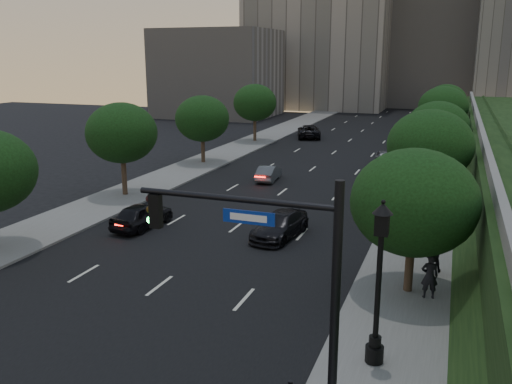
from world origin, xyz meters
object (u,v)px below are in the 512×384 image
at_px(sedan_near_right, 280,225).
at_px(traffic_signal_mast, 293,303).
at_px(sedan_near_left, 142,215).
at_px(sedan_far_left, 309,131).
at_px(pedestrian_b, 432,252).
at_px(street_lamp, 378,291).
at_px(pedestrian_c, 391,234).
at_px(sedan_mid_left, 269,173).
at_px(sedan_far_right, 385,158).
at_px(pedestrian_a, 430,276).

bearing_deg(sedan_near_right, traffic_signal_mast, -63.41).
distance_m(sedan_near_left, sedan_far_left, 38.32).
relative_size(traffic_signal_mast, pedestrian_b, 3.72).
height_order(street_lamp, pedestrian_c, street_lamp).
bearing_deg(sedan_far_left, street_lamp, 90.24).
xyz_separation_m(sedan_near_left, sedan_far_left, (0.00, 38.32, 0.05)).
bearing_deg(sedan_near_left, traffic_signal_mast, 138.42).
bearing_deg(sedan_mid_left, pedestrian_b, 125.44).
bearing_deg(sedan_far_right, pedestrian_a, -92.23).
height_order(sedan_mid_left, pedestrian_c, pedestrian_c).
bearing_deg(sedan_near_right, sedan_near_left, -164.35).
height_order(street_lamp, sedan_near_right, street_lamp).
distance_m(sedan_far_right, pedestrian_a, 28.81).
relative_size(street_lamp, sedan_near_left, 1.27).
height_order(traffic_signal_mast, pedestrian_c, traffic_signal_mast).
bearing_deg(pedestrian_c, street_lamp, 71.96).
height_order(sedan_far_left, pedestrian_c, pedestrian_c).
bearing_deg(street_lamp, pedestrian_c, 93.94).
bearing_deg(street_lamp, sedan_near_right, 121.14).
height_order(sedan_near_left, sedan_mid_left, sedan_near_left).
distance_m(sedan_mid_left, sedan_far_right, 12.47).
bearing_deg(pedestrian_a, pedestrian_b, -102.00).
bearing_deg(pedestrian_a, sedan_mid_left, -67.20).
bearing_deg(pedestrian_a, traffic_signal_mast, 59.39).
relative_size(traffic_signal_mast, sedan_near_right, 1.46).
relative_size(street_lamp, pedestrian_a, 2.97).
xyz_separation_m(sedan_near_left, pedestrian_c, (14.21, 0.82, 0.25)).
relative_size(street_lamp, pedestrian_b, 2.99).
xyz_separation_m(sedan_mid_left, sedan_far_right, (8.01, 9.56, 0.05)).
bearing_deg(sedan_far_left, sedan_near_right, 85.44).
xyz_separation_m(traffic_signal_mast, street_lamp, (1.68, 3.84, -1.04)).
bearing_deg(sedan_far_right, pedestrian_c, -94.99).
height_order(pedestrian_b, pedestrian_c, pedestrian_b).
xyz_separation_m(sedan_near_right, pedestrian_b, (8.17, -2.60, 0.40)).
distance_m(traffic_signal_mast, sedan_near_right, 16.24).
height_order(traffic_signal_mast, pedestrian_a, traffic_signal_mast).
distance_m(sedan_mid_left, pedestrian_c, 17.47).
distance_m(traffic_signal_mast, pedestrian_c, 15.08).
relative_size(sedan_far_left, pedestrian_c, 3.40).
distance_m(sedan_near_left, sedan_mid_left, 14.54).
height_order(sedan_mid_left, sedan_far_left, sedan_far_left).
bearing_deg(sedan_mid_left, pedestrian_c, 125.03).
height_order(street_lamp, sedan_far_left, street_lamp).
relative_size(street_lamp, sedan_near_right, 1.18).
bearing_deg(pedestrian_a, sedan_far_right, -91.98).
bearing_deg(sedan_near_right, sedan_far_right, 90.63).
bearing_deg(sedan_far_left, sedan_near_left, 73.09).
relative_size(traffic_signal_mast, pedestrian_a, 3.70).
height_order(traffic_signal_mast, sedan_near_left, traffic_signal_mast).
relative_size(sedan_near_left, pedestrian_b, 2.35).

